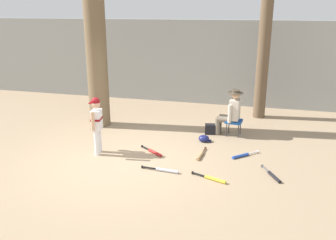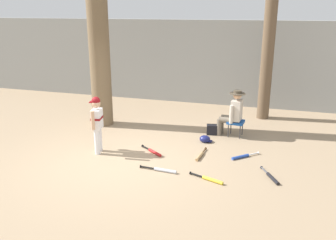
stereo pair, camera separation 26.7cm
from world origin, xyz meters
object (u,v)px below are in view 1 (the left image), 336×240
at_px(handbag_beside_stool, 212,129).
at_px(bat_aluminum_silver, 164,170).
at_px(batting_helmet_navy, 204,139).
at_px(bat_black_composite, 273,176).
at_px(young_ballplayer, 97,122).
at_px(bat_red_barrel, 154,152).
at_px(seated_spectator, 231,111).
at_px(bat_wood_tan, 201,155).
at_px(bat_yellow_trainer, 212,179).
at_px(tree_near_player, 95,28).
at_px(bat_blue_youth, 243,155).
at_px(tree_behind_spectator, 266,26).
at_px(folding_stool, 234,122).

distance_m(handbag_beside_stool, bat_aluminum_silver, 2.57).
bearing_deg(batting_helmet_navy, bat_black_composite, -44.17).
distance_m(young_ballplayer, handbag_beside_stool, 3.07).
bearing_deg(bat_aluminum_silver, bat_red_barrel, 119.88).
xyz_separation_m(seated_spectator, bat_wood_tan, (-0.47, -1.59, -0.61)).
xyz_separation_m(bat_red_barrel, bat_black_composite, (2.60, -0.54, 0.00)).
height_order(young_ballplayer, bat_yellow_trainer, young_ballplayer).
relative_size(young_ballplayer, bat_yellow_trainer, 1.84).
distance_m(tree_near_player, young_ballplayer, 2.82).
xyz_separation_m(bat_red_barrel, batting_helmet_navy, (0.98, 1.04, 0.04)).
distance_m(tree_near_player, seated_spectator, 4.12).
bearing_deg(bat_blue_youth, tree_behind_spectator, 85.32).
bearing_deg(young_ballplayer, bat_blue_youth, 11.22).
height_order(young_ballplayer, bat_aluminum_silver, young_ballplayer).
bearing_deg(batting_helmet_navy, bat_red_barrel, -133.30).
xyz_separation_m(young_ballplayer, bat_blue_youth, (3.18, 0.63, -0.71)).
bearing_deg(seated_spectator, young_ballplayer, -143.99).
bearing_deg(tree_near_player, young_ballplayer, -66.03).
bearing_deg(seated_spectator, folding_stool, -5.65).
bearing_deg(tree_behind_spectator, batting_helmet_navy, -116.49).
height_order(folding_stool, bat_wood_tan, folding_stool).
height_order(tree_behind_spectator, batting_helmet_navy, tree_behind_spectator).
bearing_deg(young_ballplayer, seated_spectator, 36.01).
bearing_deg(bat_yellow_trainer, bat_aluminum_silver, 173.16).
distance_m(seated_spectator, bat_wood_tan, 1.77).
height_order(bat_aluminum_silver, bat_wood_tan, same).
distance_m(folding_stool, bat_yellow_trainer, 2.68).
bearing_deg(bat_aluminum_silver, tree_near_player, 136.18).
bearing_deg(bat_blue_youth, tree_near_player, 162.40).
bearing_deg(seated_spectator, bat_red_barrel, -132.23).
bearing_deg(tree_near_player, bat_black_composite, -24.60).
relative_size(folding_stool, bat_red_barrel, 0.69).
xyz_separation_m(bat_aluminum_silver, bat_black_composite, (2.11, 0.32, -0.00)).
height_order(bat_wood_tan, batting_helmet_navy, batting_helmet_navy).
bearing_deg(bat_red_barrel, seated_spectator, 47.77).
distance_m(bat_red_barrel, batting_helmet_navy, 1.43).
bearing_deg(bat_blue_youth, bat_black_composite, -53.46).
bearing_deg(bat_aluminum_silver, batting_helmet_navy, 75.46).
bearing_deg(young_ballplayer, tree_behind_spectator, 48.19).
relative_size(handbag_beside_stool, bat_wood_tan, 0.47).
distance_m(folding_stool, seated_spectator, 0.29).
distance_m(bat_red_barrel, bat_yellow_trainer, 1.77).
distance_m(young_ballplayer, bat_aluminum_silver, 1.93).
xyz_separation_m(bat_red_barrel, bat_wood_tan, (1.06, 0.11, 0.00)).
height_order(seated_spectator, handbag_beside_stool, seated_spectator).
bearing_deg(bat_blue_youth, handbag_beside_stool, 123.90).
bearing_deg(handbag_beside_stool, bat_aluminum_silver, -103.22).
bearing_deg(tree_behind_spectator, tree_near_player, -155.66).
distance_m(tree_behind_spectator, bat_blue_youth, 4.17).
bearing_deg(young_ballplayer, bat_red_barrel, 14.21).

